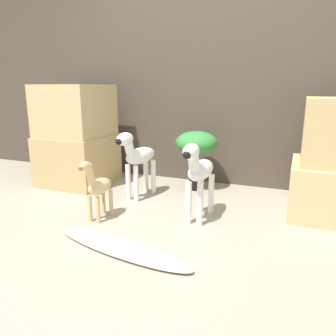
{
  "coord_description": "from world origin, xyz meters",
  "views": [
    {
      "loc": [
        0.96,
        -2.0,
        1.04
      ],
      "look_at": [
        -0.07,
        0.56,
        0.35
      ],
      "focal_mm": 35.0,
      "sensor_mm": 36.0,
      "label": 1
    }
  ],
  "objects_px": {
    "giraffe_figurine": "(98,186)",
    "potted_palm_front": "(196,145)",
    "zebra_right": "(199,172)",
    "surfboard": "(119,247)",
    "zebra_left": "(137,157)"
  },
  "relations": [
    {
      "from": "zebra_left",
      "to": "giraffe_figurine",
      "type": "relative_size",
      "value": 1.28
    },
    {
      "from": "zebra_right",
      "to": "surfboard",
      "type": "height_order",
      "value": "zebra_right"
    },
    {
      "from": "potted_palm_front",
      "to": "surfboard",
      "type": "xyz_separation_m",
      "value": [
        -0.07,
        -1.44,
        -0.44
      ]
    },
    {
      "from": "zebra_right",
      "to": "surfboard",
      "type": "xyz_separation_m",
      "value": [
        -0.33,
        -0.66,
        -0.38
      ]
    },
    {
      "from": "giraffe_figurine",
      "to": "zebra_left",
      "type": "bearing_deg",
      "value": 84.87
    },
    {
      "from": "giraffe_figurine",
      "to": "surfboard",
      "type": "distance_m",
      "value": 0.62
    },
    {
      "from": "giraffe_figurine",
      "to": "potted_palm_front",
      "type": "distance_m",
      "value": 1.17
    },
    {
      "from": "zebra_left",
      "to": "giraffe_figurine",
      "type": "distance_m",
      "value": 0.6
    },
    {
      "from": "zebra_left",
      "to": "surfboard",
      "type": "relative_size",
      "value": 0.59
    },
    {
      "from": "zebra_right",
      "to": "surfboard",
      "type": "bearing_deg",
      "value": -116.67
    },
    {
      "from": "zebra_right",
      "to": "potted_palm_front",
      "type": "relative_size",
      "value": 1.07
    },
    {
      "from": "zebra_right",
      "to": "giraffe_figurine",
      "type": "distance_m",
      "value": 0.8
    },
    {
      "from": "zebra_left",
      "to": "surfboard",
      "type": "distance_m",
      "value": 1.11
    },
    {
      "from": "potted_palm_front",
      "to": "surfboard",
      "type": "distance_m",
      "value": 1.5
    },
    {
      "from": "giraffe_figurine",
      "to": "surfboard",
      "type": "xyz_separation_m",
      "value": [
        0.41,
        -0.39,
        -0.25
      ]
    }
  ]
}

